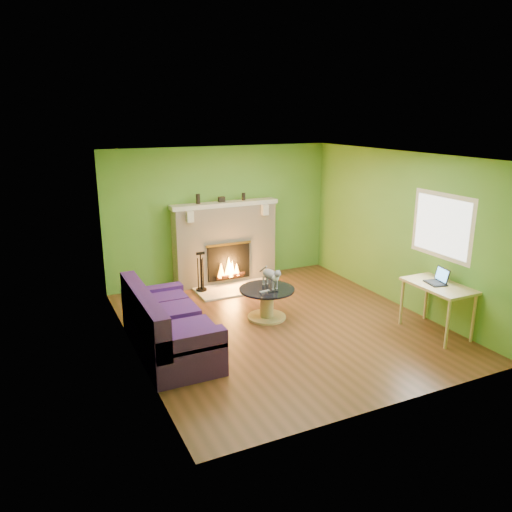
{
  "coord_description": "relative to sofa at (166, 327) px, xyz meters",
  "views": [
    {
      "loc": [
        -3.44,
        -6.33,
        3.19
      ],
      "look_at": [
        -0.25,
        0.4,
        1.05
      ],
      "focal_mm": 35.0,
      "sensor_mm": 36.0,
      "label": 1
    }
  ],
  "objects": [
    {
      "name": "floor",
      "position": [
        1.86,
        0.09,
        -0.35
      ],
      "size": [
        5.0,
        5.0,
        0.0
      ],
      "primitive_type": "plane",
      "color": "#553018",
      "rests_on": "ground"
    },
    {
      "name": "ceiling",
      "position": [
        1.86,
        0.09,
        2.25
      ],
      "size": [
        5.0,
        5.0,
        0.0
      ],
      "primitive_type": "plane",
      "rotation": [
        3.14,
        0.0,
        0.0
      ],
      "color": "white",
      "rests_on": "wall_back"
    },
    {
      "name": "wall_back",
      "position": [
        1.86,
        2.59,
        0.95
      ],
      "size": [
        5.0,
        0.0,
        5.0
      ],
      "primitive_type": "plane",
      "rotation": [
        1.57,
        0.0,
        0.0
      ],
      "color": "#50892C",
      "rests_on": "floor"
    },
    {
      "name": "wall_front",
      "position": [
        1.86,
        -2.41,
        0.95
      ],
      "size": [
        5.0,
        0.0,
        5.0
      ],
      "primitive_type": "plane",
      "rotation": [
        -1.57,
        0.0,
        0.0
      ],
      "color": "#50892C",
      "rests_on": "floor"
    },
    {
      "name": "wall_left",
      "position": [
        -0.39,
        0.09,
        0.95
      ],
      "size": [
        0.0,
        5.0,
        5.0
      ],
      "primitive_type": "plane",
      "rotation": [
        1.57,
        0.0,
        1.57
      ],
      "color": "#50892C",
      "rests_on": "floor"
    },
    {
      "name": "wall_right",
      "position": [
        4.11,
        0.09,
        0.95
      ],
      "size": [
        0.0,
        5.0,
        5.0
      ],
      "primitive_type": "plane",
      "rotation": [
        1.57,
        0.0,
        -1.57
      ],
      "color": "#50892C",
      "rests_on": "floor"
    },
    {
      "name": "window_frame",
      "position": [
        4.1,
        -0.81,
        1.2
      ],
      "size": [
        0.0,
        1.2,
        1.2
      ],
      "primitive_type": "plane",
      "rotation": [
        1.57,
        0.0,
        -1.57
      ],
      "color": "silver",
      "rests_on": "wall_right"
    },
    {
      "name": "window_pane",
      "position": [
        4.09,
        -0.81,
        1.2
      ],
      "size": [
        0.0,
        1.06,
        1.06
      ],
      "primitive_type": "plane",
      "rotation": [
        1.57,
        0.0,
        -1.57
      ],
      "color": "white",
      "rests_on": "wall_right"
    },
    {
      "name": "fireplace",
      "position": [
        1.86,
        2.41,
        0.42
      ],
      "size": [
        2.1,
        0.46,
        1.58
      ],
      "color": "beige",
      "rests_on": "floor"
    },
    {
      "name": "hearth",
      "position": [
        1.86,
        1.89,
        -0.34
      ],
      "size": [
        1.5,
        0.75,
        0.03
      ],
      "primitive_type": "cube",
      "color": "beige",
      "rests_on": "floor"
    },
    {
      "name": "mantel",
      "position": [
        1.86,
        2.39,
        1.19
      ],
      "size": [
        2.1,
        0.28,
        0.08
      ],
      "primitive_type": "cube",
      "color": "beige",
      "rests_on": "fireplace"
    },
    {
      "name": "sofa",
      "position": [
        0.0,
        0.0,
        0.0
      ],
      "size": [
        0.91,
        2.03,
        0.91
      ],
      "color": "#3E185E",
      "rests_on": "floor"
    },
    {
      "name": "coffee_table",
      "position": [
        1.78,
        0.44,
        -0.06
      ],
      "size": [
        0.89,
        0.89,
        0.5
      ],
      "color": "tan",
      "rests_on": "floor"
    },
    {
      "name": "desk",
      "position": [
        3.81,
        -1.14,
        0.32
      ],
      "size": [
        0.6,
        1.04,
        0.77
      ],
      "color": "tan",
      "rests_on": "floor"
    },
    {
      "name": "cat",
      "position": [
        1.86,
        0.49,
        0.32
      ],
      "size": [
        0.26,
        0.57,
        0.35
      ],
      "primitive_type": null,
      "rotation": [
        0.0,
        0.0,
        0.11
      ],
      "color": "slate",
      "rests_on": "coffee_table"
    },
    {
      "name": "remote_silver",
      "position": [
        1.68,
        0.32,
        0.16
      ],
      "size": [
        0.17,
        0.07,
        0.02
      ],
      "primitive_type": "cube",
      "rotation": [
        0.0,
        0.0,
        0.16
      ],
      "color": "gray",
      "rests_on": "coffee_table"
    },
    {
      "name": "remote_black",
      "position": [
        1.8,
        0.26,
        0.16
      ],
      "size": [
        0.16,
        0.05,
        0.02
      ],
      "primitive_type": "cube",
      "rotation": [
        0.0,
        0.0,
        -0.06
      ],
      "color": "black",
      "rests_on": "coffee_table"
    },
    {
      "name": "laptop",
      "position": [
        3.79,
        -1.09,
        0.53
      ],
      "size": [
        0.32,
        0.35,
        0.23
      ],
      "primitive_type": null,
      "rotation": [
        0.0,
        0.0,
        -0.19
      ],
      "color": "black",
      "rests_on": "desk"
    },
    {
      "name": "fire_tools",
      "position": [
        1.23,
        2.04,
        0.05
      ],
      "size": [
        0.2,
        0.2,
        0.74
      ],
      "primitive_type": null,
      "color": "black",
      "rests_on": "hearth"
    },
    {
      "name": "mantel_vase_left",
      "position": [
        1.34,
        2.42,
        1.32
      ],
      "size": [
        0.08,
        0.08,
        0.18
      ],
      "primitive_type": "cylinder",
      "color": "black",
      "rests_on": "mantel"
    },
    {
      "name": "mantel_vase_right",
      "position": [
        2.26,
        2.42,
        1.3
      ],
      "size": [
        0.07,
        0.07,
        0.14
      ],
      "primitive_type": "cylinder",
      "color": "black",
      "rests_on": "mantel"
    },
    {
      "name": "mantel_box",
      "position": [
        1.8,
        2.42,
        1.28
      ],
      "size": [
        0.12,
        0.08,
        0.1
      ],
      "primitive_type": "cube",
      "color": "black",
      "rests_on": "mantel"
    }
  ]
}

